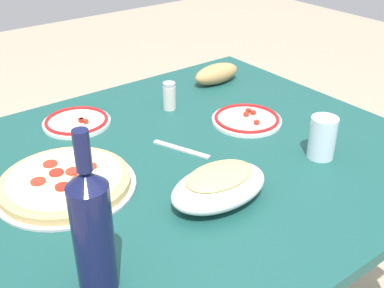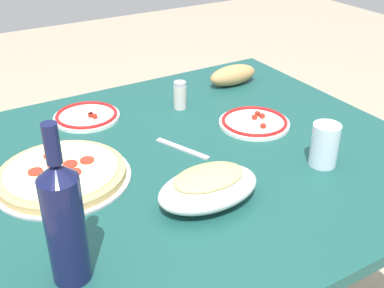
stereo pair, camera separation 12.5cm
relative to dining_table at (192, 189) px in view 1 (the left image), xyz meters
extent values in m
cube|color=#194C47|center=(0.00, 0.00, 0.10)|extent=(1.18, 1.05, 0.03)
cylinder|color=#33302D|center=(-0.53, -0.46, -0.26)|extent=(0.07, 0.07, 0.69)
cylinder|color=#B7B7BC|center=(0.33, -0.06, 0.12)|extent=(0.33, 0.33, 0.01)
cylinder|color=#DBB26B|center=(0.33, -0.06, 0.13)|extent=(0.30, 0.30, 0.02)
cylinder|color=beige|center=(0.33, -0.06, 0.14)|extent=(0.27, 0.27, 0.01)
cylinder|color=#B22D1E|center=(0.26, -0.06, 0.14)|extent=(0.03, 0.03, 0.00)
cylinder|color=maroon|center=(0.34, -0.08, 0.14)|extent=(0.03, 0.03, 0.00)
cylinder|color=#B22D1E|center=(0.39, -0.07, 0.14)|extent=(0.03, 0.03, 0.00)
cylinder|color=#B22D1E|center=(0.31, -0.02, 0.14)|extent=(0.03, 0.03, 0.00)
cylinder|color=maroon|center=(0.35, -0.02, 0.14)|extent=(0.03, 0.03, 0.00)
cylinder|color=#B22D1E|center=(0.33, -0.13, 0.14)|extent=(0.03, 0.03, 0.00)
cylinder|color=#B22D1E|center=(0.30, -0.06, 0.14)|extent=(0.03, 0.03, 0.00)
ellipsoid|color=white|center=(0.08, 0.20, 0.15)|extent=(0.24, 0.15, 0.07)
ellipsoid|color=#AD2819|center=(0.08, 0.20, 0.16)|extent=(0.20, 0.12, 0.03)
ellipsoid|color=#EACC75|center=(0.08, 0.20, 0.18)|extent=(0.17, 0.10, 0.02)
cylinder|color=#141942|center=(0.41, 0.27, 0.22)|extent=(0.07, 0.07, 0.21)
cone|color=#141942|center=(0.41, 0.27, 0.34)|extent=(0.07, 0.07, 0.03)
cylinder|color=#141942|center=(0.41, 0.27, 0.39)|extent=(0.03, 0.03, 0.07)
cylinder|color=silver|center=(-0.26, 0.21, 0.17)|extent=(0.07, 0.07, 0.11)
cylinder|color=white|center=(-0.24, -0.05, 0.12)|extent=(0.21, 0.21, 0.01)
torus|color=red|center=(-0.24, -0.05, 0.13)|extent=(0.19, 0.19, 0.01)
cube|color=#AD2819|center=(-0.24, -0.01, 0.13)|extent=(0.01, 0.01, 0.01)
cube|color=#AD2819|center=(-0.25, -0.07, 0.13)|extent=(0.01, 0.01, 0.01)
cube|color=#AD2819|center=(-0.27, -0.08, 0.13)|extent=(0.01, 0.01, 0.01)
cube|color=#AD2819|center=(-0.28, -0.06, 0.13)|extent=(0.01, 0.01, 0.01)
cylinder|color=white|center=(0.16, -0.34, 0.12)|extent=(0.20, 0.20, 0.01)
torus|color=red|center=(0.16, -0.34, 0.13)|extent=(0.18, 0.18, 0.01)
cube|color=#AD2819|center=(0.15, -0.31, 0.13)|extent=(0.01, 0.01, 0.01)
cube|color=#AD2819|center=(0.16, -0.33, 0.13)|extent=(0.01, 0.01, 0.01)
cube|color=#AD2819|center=(0.15, -0.33, 0.13)|extent=(0.01, 0.01, 0.01)
ellipsoid|color=tan|center=(-0.37, -0.34, 0.15)|extent=(0.18, 0.08, 0.07)
cylinder|color=silver|center=(-0.11, -0.26, 0.15)|extent=(0.04, 0.04, 0.07)
cylinder|color=#B7B7BC|center=(-0.11, -0.26, 0.19)|extent=(0.04, 0.04, 0.01)
cube|color=#B7B7BC|center=(0.01, -0.03, 0.11)|extent=(0.08, 0.16, 0.00)
camera|label=1|loc=(0.66, 0.87, 0.76)|focal=45.39mm
camera|label=2|loc=(0.56, 0.94, 0.76)|focal=45.39mm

